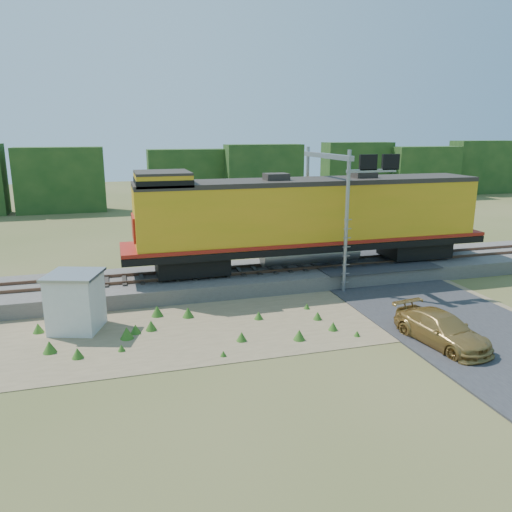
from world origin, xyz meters
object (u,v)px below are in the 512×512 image
object	(u,v)px
shed	(76,301)
car	(442,329)
signal_gantry	(337,184)
locomotive	(306,218)

from	to	relation	value
shed	car	world-z (taller)	shed
shed	signal_gantry	distance (m)	15.01
shed	car	size ratio (longest dim) A/B	0.62
shed	signal_gantry	bearing A→B (deg)	33.03
locomotive	shed	bearing A→B (deg)	-160.32
locomotive	shed	size ratio (longest dim) A/B	7.81
locomotive	car	distance (m)	10.72
signal_gantry	car	world-z (taller)	signal_gantry
locomotive	shed	distance (m)	13.31
locomotive	signal_gantry	world-z (taller)	signal_gantry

